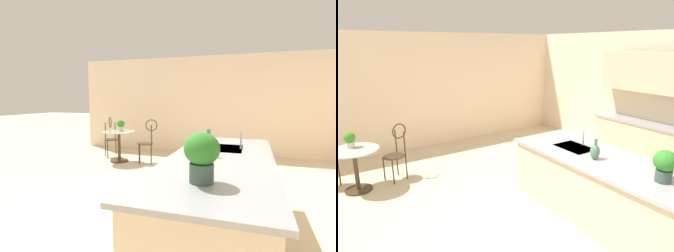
% 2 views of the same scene
% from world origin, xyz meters
% --- Properties ---
extents(ground_plane, '(40.00, 40.00, 0.00)m').
position_xyz_m(ground_plane, '(0.00, 0.00, 0.00)').
color(ground_plane, beige).
extents(wall_left_window, '(0.12, 7.80, 2.70)m').
position_xyz_m(wall_left_window, '(-4.26, 0.00, 1.35)').
color(wall_left_window, beige).
rests_on(wall_left_window, ground).
extents(kitchen_island, '(2.80, 1.06, 0.92)m').
position_xyz_m(kitchen_island, '(0.30, 0.85, 0.46)').
color(kitchen_island, beige).
rests_on(kitchen_island, ground).
extents(bistro_table, '(0.80, 0.80, 0.74)m').
position_xyz_m(bistro_table, '(-2.53, -1.91, 0.45)').
color(bistro_table, '#3D2D1E').
rests_on(bistro_table, ground).
extents(chair_near_window, '(0.49, 0.52, 1.04)m').
position_xyz_m(chair_near_window, '(-2.65, -1.21, 0.57)').
color(chair_near_window, '#3D2D1E').
rests_on(chair_near_window, ground).
extents(chair_by_island, '(0.54, 0.54, 1.04)m').
position_xyz_m(chair_by_island, '(-2.97, -2.38, 0.57)').
color(chair_by_island, '#3D2D1E').
rests_on(chair_by_island, ground).
extents(sink_faucet, '(0.02, 0.02, 0.22)m').
position_xyz_m(sink_faucet, '(-0.25, 1.03, 1.03)').
color(sink_faucet, '#B2B5BA').
rests_on(sink_faucet, kitchen_island).
extents(potted_plant_on_table, '(0.19, 0.19, 0.26)m').
position_xyz_m(potted_plant_on_table, '(-2.67, -1.93, 0.89)').
color(potted_plant_on_table, beige).
rests_on(potted_plant_on_table, bistro_table).
extents(potted_plant_counter_far, '(0.26, 0.26, 0.37)m').
position_xyz_m(potted_plant_counter_far, '(1.15, 0.82, 1.13)').
color(potted_plant_counter_far, '#385147').
rests_on(potted_plant_counter_far, kitchen_island).
extents(vase_on_counter, '(0.13, 0.13, 0.29)m').
position_xyz_m(vase_on_counter, '(0.25, 0.72, 1.03)').
color(vase_on_counter, '#4C7A5B').
rests_on(vase_on_counter, kitchen_island).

